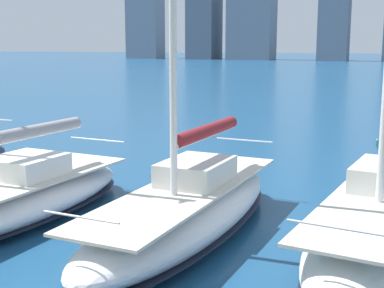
# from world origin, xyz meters

# --- Properties ---
(sailboat_teal) EXTENTS (3.50, 9.21, 9.79)m
(sailboat_teal) POSITION_xyz_m (-4.48, -7.46, 0.73)
(sailboat_teal) COLOR white
(sailboat_teal) RESTS_ON ground
(sailboat_maroon) EXTENTS (2.74, 8.90, 10.42)m
(sailboat_maroon) POSITION_xyz_m (-0.18, -6.58, 0.70)
(sailboat_maroon) COLOR white
(sailboat_maroon) RESTS_ON ground
(sailboat_grey) EXTENTS (3.24, 8.21, 9.22)m
(sailboat_grey) POSITION_xyz_m (4.45, -6.09, 0.61)
(sailboat_grey) COLOR white
(sailboat_grey) RESTS_ON ground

